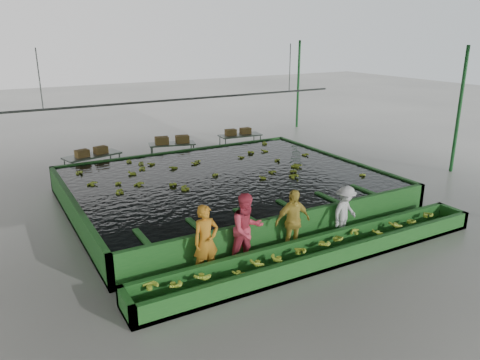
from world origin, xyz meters
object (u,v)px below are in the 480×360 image
box_stack_left (92,155)px  packing_table_mid (172,153)px  box_stack_right (238,134)px  sorting_trough (321,252)px  box_stack_mid (172,143)px  packing_table_left (93,167)px  worker_b (247,230)px  worker_c (293,221)px  flotation_tank (225,188)px  worker_d (345,212)px  worker_a (206,241)px  packing_table_right (240,144)px

box_stack_left → packing_table_mid: bearing=10.6°
packing_table_mid → box_stack_right: bearing=2.4°
sorting_trough → box_stack_right: (3.54, 10.53, 0.65)m
box_stack_mid → box_stack_right: (3.36, 0.18, 0.01)m
packing_table_left → box_stack_right: (6.87, 0.74, 0.41)m
box_stack_right → packing_table_mid: bearing=-177.6°
packing_table_mid → box_stack_mid: 0.45m
worker_b → box_stack_mid: worker_b is taller
packing_table_left → packing_table_mid: 3.57m
worker_c → box_stack_left: bearing=113.1°
flotation_tank → worker_d: 4.55m
worker_a → packing_table_mid: bearing=71.0°
sorting_trough → worker_d: bearing=28.9°
box_stack_left → box_stack_mid: bearing=10.0°
worker_b → worker_c: size_ratio=1.08×
sorting_trough → packing_table_left: size_ratio=4.71×
box_stack_left → flotation_tank: bearing=-54.2°
packing_table_left → box_stack_mid: 3.58m
worker_c → worker_d: bearing=4.3°
sorting_trough → packing_table_mid: 10.40m
sorting_trough → box_stack_right: box_stack_right is taller
worker_d → packing_table_left: bearing=100.2°
sorting_trough → box_stack_left: 10.31m
worker_c → packing_table_mid: size_ratio=0.88×
worker_b → packing_table_mid: (1.87, 9.59, -0.48)m
flotation_tank → worker_c: size_ratio=5.85×
box_stack_left → box_stack_mid: 3.59m
flotation_tank → sorting_trough: 5.10m
box_stack_mid → sorting_trough: bearing=-91.0°
packing_table_mid → box_stack_mid: box_stack_mid is taller
packing_table_right → worker_d: bearing=-102.6°
worker_c → packing_table_left: worker_c is taller
worker_d → box_stack_left: 10.14m
packing_table_mid → box_stack_left: 3.64m
sorting_trough → box_stack_left: bearing=109.0°
worker_c → packing_table_mid: bearing=91.3°
worker_a → packing_table_mid: size_ratio=0.90×
packing_table_mid → box_stack_mid: (-0.00, -0.04, 0.44)m
box_stack_left → packing_table_left: bearing=74.6°
sorting_trough → worker_b: size_ratio=5.44×
worker_b → box_stack_left: 9.08m
packing_table_right → box_stack_right: bearing=121.9°
flotation_tank → sorting_trough: flotation_tank is taller
worker_b → packing_table_right: bearing=59.5°
packing_table_mid → sorting_trough: bearing=-91.1°
worker_c → packing_table_mid: worker_c is taller
packing_table_mid → worker_c: bearing=-93.0°
sorting_trough → box_stack_left: (-3.35, 9.73, 0.72)m
box_stack_right → worker_d: bearing=-102.1°
packing_table_left → packing_table_right: packing_table_left is taller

